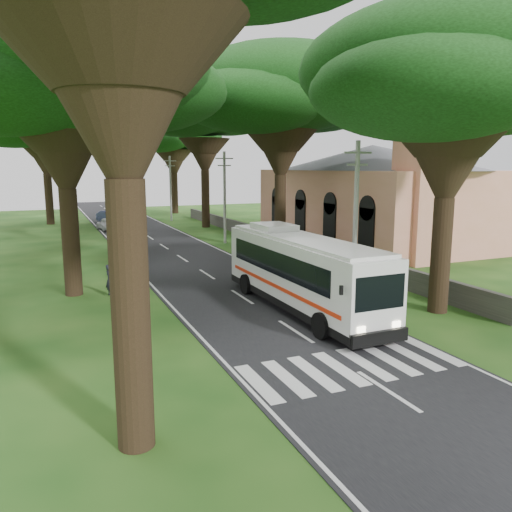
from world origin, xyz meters
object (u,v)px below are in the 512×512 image
Objects in this scene: coach_bus at (301,271)px; pedestrian at (110,280)px; pole_near at (356,217)px; pole_mid at (225,196)px; pole_far at (171,187)px; distant_car_a at (108,224)px; distant_car_b at (111,217)px; church at (373,187)px.

coach_bus is 7.08× the size of pedestrian.
pole_near and pole_mid have the same top height.
pedestrian is at bearing -108.59° from pole_far.
distant_car_a is at bearing -142.17° from pole_far.
pole_mid is 16.24m from distant_car_a.
distant_car_b is at bearing 94.46° from coach_bus.
pole_mid is at bearing -89.27° from distant_car_b.
pedestrian is (-11.76, -34.94, -3.34)m from pole_far.
pole_far is at bearing 90.00° from pole_near.
pedestrian is at bearing -116.60° from distant_car_b.
coach_bus reaches higher than distant_car_b.
church is at bearing -70.61° from distant_car_b.
pedestrian is at bearing 74.76° from distant_car_a.
pole_far is at bearing 84.23° from coach_bus.
coach_bus is 34.89m from distant_car_a.
pole_far is (0.00, 20.00, 0.00)m from pole_mid.
church is at bearing 51.50° from pole_near.
church reaches higher than pole_mid.
pole_near is 40.00m from pole_far.
pole_far reaches higher than coach_bus.
church is 19.88m from pole_near.
coach_bus is at bearing -95.23° from pole_far.
distant_car_a is at bearing 122.39° from pole_mid.
pedestrian is (-11.76, -14.94, -3.34)m from pole_mid.
distant_car_a is at bearing 97.26° from coach_bus.
pole_near is 1.97× the size of distant_car_a.
pole_mid is (0.00, 20.00, 0.00)m from pole_near.
pole_near is 34.64m from distant_car_a.
pole_near is at bearing 16.43° from coach_bus.
pole_near is (-12.36, -15.55, -0.73)m from church.
pole_mid is 20.00m from pole_far.
pole_far is 1.74× the size of distant_car_b.
distant_car_a is at bearing -18.28° from pedestrian.
church is 5.92× the size of distant_car_a.
pole_near is 40.86m from distant_car_b.
church is 2.02× the size of coach_bus.
church reaches higher than distant_car_b.
distant_car_a is at bearing 139.45° from church.
pole_mid is at bearing 90.00° from pole_near.
pole_far is at bearing 116.82° from church.
pole_mid is at bearing 160.19° from church.
pole_far reaches higher than distant_car_b.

